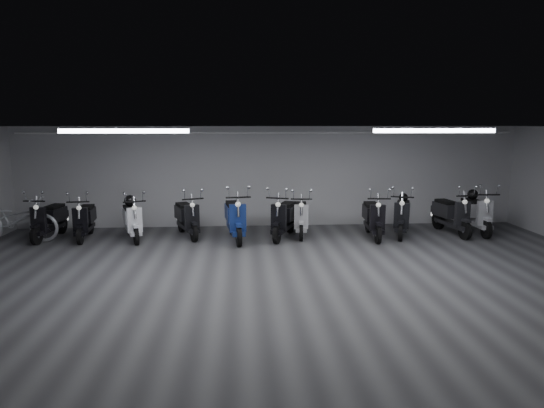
{
  "coord_description": "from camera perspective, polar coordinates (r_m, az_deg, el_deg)",
  "views": [
    {
      "loc": [
        -0.81,
        -8.25,
        2.9
      ],
      "look_at": [
        -0.11,
        2.5,
        1.05
      ],
      "focal_mm": 31.45,
      "sensor_mm": 36.0,
      "label": 1
    }
  ],
  "objects": [
    {
      "name": "floor",
      "position": [
        8.79,
        1.79,
        -9.56
      ],
      "size": [
        14.0,
        10.0,
        0.01
      ],
      "primitive_type": "cube",
      "color": "#3D3D40",
      "rests_on": "ground"
    },
    {
      "name": "ceiling",
      "position": [
        8.29,
        1.9,
        9.09
      ],
      "size": [
        14.0,
        10.0,
        0.01
      ],
      "primitive_type": "cube",
      "color": "gray",
      "rests_on": "ground"
    },
    {
      "name": "back_wall",
      "position": [
        13.37,
        -0.24,
        3.29
      ],
      "size": [
        14.0,
        0.01,
        2.8
      ],
      "primitive_type": "cube",
      "color": "#B0B1B3",
      "rests_on": "ground"
    },
    {
      "name": "front_wall",
      "position": [
        3.67,
        9.7,
        -14.5
      ],
      "size": [
        14.0,
        0.01,
        2.8
      ],
      "primitive_type": "cube",
      "color": "#B0B1B3",
      "rests_on": "ground"
    },
    {
      "name": "fluor_strip_left",
      "position": [
        9.51,
        -17.24,
        8.35
      ],
      "size": [
        2.4,
        0.18,
        0.08
      ],
      "primitive_type": "cube",
      "color": "white",
      "rests_on": "ceiling"
    },
    {
      "name": "fluor_strip_right",
      "position": [
        10.01,
        18.85,
        8.31
      ],
      "size": [
        2.4,
        0.18,
        0.08
      ],
      "primitive_type": "cube",
      "color": "white",
      "rests_on": "ceiling"
    },
    {
      "name": "conduit",
      "position": [
        13.2,
        -0.22,
        8.52
      ],
      "size": [
        13.6,
        0.05,
        0.05
      ],
      "primitive_type": "cylinder",
      "rotation": [
        0.0,
        1.57,
        0.0
      ],
      "color": "white",
      "rests_on": "back_wall"
    },
    {
      "name": "scooter_0",
      "position": [
        13.14,
        -25.22,
        -1.02
      ],
      "size": [
        0.82,
        1.83,
        1.32
      ],
      "primitive_type": null,
      "rotation": [
        0.0,
        0.0,
        -0.13
      ],
      "color": "black",
      "rests_on": "floor"
    },
    {
      "name": "scooter_1",
      "position": [
        12.79,
        -21.56,
        -1.11
      ],
      "size": [
        0.74,
        1.78,
        1.29
      ],
      "primitive_type": null,
      "rotation": [
        0.0,
        0.0,
        0.1
      ],
      "color": "black",
      "rests_on": "floor"
    },
    {
      "name": "scooter_2",
      "position": [
        12.34,
        -16.42,
        -1.16
      ],
      "size": [
        1.15,
        1.84,
        1.3
      ],
      "primitive_type": null,
      "rotation": [
        0.0,
        0.0,
        0.35
      ],
      "color": "white",
      "rests_on": "floor"
    },
    {
      "name": "scooter_3",
      "position": [
        12.31,
        -10.14,
        -0.89
      ],
      "size": [
        1.21,
        1.87,
        1.32
      ],
      "primitive_type": null,
      "rotation": [
        0.0,
        0.0,
        0.38
      ],
      "color": "black",
      "rests_on": "floor"
    },
    {
      "name": "scooter_4",
      "position": [
        11.81,
        -4.45,
        -0.88
      ],
      "size": [
        0.92,
        2.03,
        1.46
      ],
      "primitive_type": null,
      "rotation": [
        0.0,
        0.0,
        0.14
      ],
      "color": "navy",
      "rests_on": "floor"
    },
    {
      "name": "scooter_5",
      "position": [
        12.0,
        1.45,
        -0.87
      ],
      "size": [
        1.25,
        1.96,
        1.39
      ],
      "primitive_type": null,
      "rotation": [
        0.0,
        0.0,
        -0.37
      ],
      "color": "black",
      "rests_on": "floor"
    },
    {
      "name": "scooter_6",
      "position": [
        12.29,
        3.47,
        -0.83
      ],
      "size": [
        0.76,
        1.8,
        1.3
      ],
      "primitive_type": null,
      "rotation": [
        0.0,
        0.0,
        -0.1
      ],
      "color": "silver",
      "rests_on": "floor"
    },
    {
      "name": "scooter_7",
      "position": [
        12.3,
        12.07,
        -0.86
      ],
      "size": [
        0.75,
        1.87,
        1.36
      ],
      "primitive_type": null,
      "rotation": [
        0.0,
        0.0,
        -0.08
      ],
      "color": "black",
      "rests_on": "floor"
    },
    {
      "name": "scooter_8",
      "position": [
        12.69,
        15.35,
        -0.66
      ],
      "size": [
        1.24,
        1.94,
        1.37
      ],
      "primitive_type": null,
      "rotation": [
        0.0,
        0.0,
        -0.37
      ],
      "color": "black",
      "rests_on": "floor"
    },
    {
      "name": "scooter_9",
      "position": [
        13.26,
        20.75,
        -0.5
      ],
      "size": [
        0.86,
        1.92,
        1.38
      ],
      "primitive_type": null,
      "rotation": [
        0.0,
        0.0,
        0.14
      ],
      "color": "black",
      "rests_on": "floor"
    },
    {
      "name": "bicycle",
      "position": [
        13.24,
        -28.35,
        -1.16
      ],
      "size": [
        2.09,
        0.85,
        1.33
      ],
      "primitive_type": "imported",
      "rotation": [
        0.0,
        0.0,
        1.51
      ],
      "color": "white",
      "rests_on": "floor"
    },
    {
      "name": "scooter_10",
      "position": [
        13.64,
        23.27,
        -0.37
      ],
      "size": [
        0.68,
        1.89,
        1.39
      ],
      "primitive_type": null,
      "rotation": [
        0.0,
        0.0,
        -0.03
      ],
      "color": "#B9BABD",
      "rests_on": "floor"
    },
    {
      "name": "helmet_0",
      "position": [
        13.82,
        22.9,
        1.07
      ],
      "size": [
        0.28,
        0.28,
        0.28
      ],
      "primitive_type": "sphere",
      "color": "black",
      "rests_on": "scooter_10"
    },
    {
      "name": "helmet_1",
      "position": [
        12.89,
        15.46,
        0.76
      ],
      "size": [
        0.23,
        0.23,
        0.23
      ],
      "primitive_type": "sphere",
      "color": "black",
      "rests_on": "scooter_8"
    },
    {
      "name": "helmet_2",
      "position": [
        12.53,
        -16.63,
        0.38
      ],
      "size": [
        0.29,
        0.29,
        0.29
      ],
      "primitive_type": "sphere",
      "color": "black",
      "rests_on": "scooter_2"
    }
  ]
}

